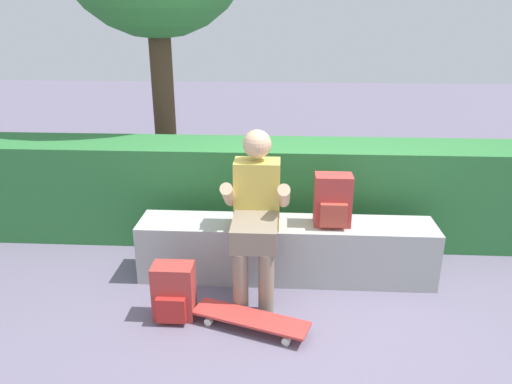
# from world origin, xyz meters

# --- Properties ---
(ground_plane) EXTENTS (24.00, 24.00, 0.00)m
(ground_plane) POSITION_xyz_m (0.00, 0.00, 0.00)
(ground_plane) COLOR slate
(bench_main) EXTENTS (2.32, 0.40, 0.47)m
(bench_main) POSITION_xyz_m (0.00, 0.35, 0.23)
(bench_main) COLOR #A9ACA7
(bench_main) RESTS_ON ground
(person_skater) EXTENTS (0.49, 0.62, 1.22)m
(person_skater) POSITION_xyz_m (-0.23, 0.14, 0.66)
(person_skater) COLOR gold
(person_skater) RESTS_ON ground
(skateboard_near_person) EXTENTS (0.82, 0.45, 0.09)m
(skateboard_near_person) POSITION_xyz_m (-0.23, -0.36, 0.07)
(skateboard_near_person) COLOR #BC3833
(skateboard_near_person) RESTS_ON ground
(backpack_on_bench) EXTENTS (0.28, 0.23, 0.40)m
(backpack_on_bench) POSITION_xyz_m (0.35, 0.34, 0.66)
(backpack_on_bench) COLOR #B23833
(backpack_on_bench) RESTS_ON bench_main
(backpack_on_ground) EXTENTS (0.28, 0.23, 0.40)m
(backpack_on_ground) POSITION_xyz_m (-0.77, -0.26, 0.19)
(backpack_on_ground) COLOR #B23833
(backpack_on_ground) RESTS_ON ground
(hedge_row) EXTENTS (5.80, 0.62, 0.90)m
(hedge_row) POSITION_xyz_m (0.05, 1.10, 0.45)
(hedge_row) COLOR #2F7638
(hedge_row) RESTS_ON ground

